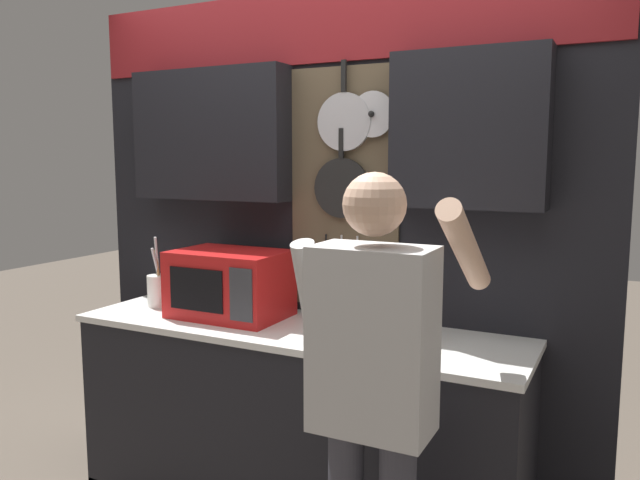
# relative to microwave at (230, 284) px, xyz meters

# --- Properties ---
(base_cabinet_counter) EXTENTS (2.07, 0.60, 0.92)m
(base_cabinet_counter) POSITION_rel_microwave_xyz_m (0.36, -0.02, -0.62)
(base_cabinet_counter) COLOR black
(base_cabinet_counter) RESTS_ON ground_plane
(back_wall_unit) EXTENTS (2.64, 0.20, 2.44)m
(back_wall_unit) POSITION_rel_microwave_xyz_m (0.35, 0.25, 0.39)
(back_wall_unit) COLOR black
(back_wall_unit) RESTS_ON ground_plane
(microwave) EXTENTS (0.53, 0.37, 0.31)m
(microwave) POSITION_rel_microwave_xyz_m (0.00, 0.00, 0.00)
(microwave) COLOR red
(microwave) RESTS_ON base_cabinet_counter
(knife_block) EXTENTS (0.12, 0.15, 0.26)m
(knife_block) POSITION_rel_microwave_xyz_m (0.84, 0.00, -0.06)
(knife_block) COLOR brown
(knife_block) RESTS_ON base_cabinet_counter
(utensil_crock) EXTENTS (0.11, 0.11, 0.36)m
(utensil_crock) POSITION_rel_microwave_xyz_m (-0.44, 0.00, -0.07)
(utensil_crock) COLOR white
(utensil_crock) RESTS_ON base_cabinet_counter
(person) EXTENTS (0.54, 0.58, 1.62)m
(person) POSITION_rel_microwave_xyz_m (0.97, -0.61, -0.11)
(person) COLOR #383842
(person) RESTS_ON ground_plane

